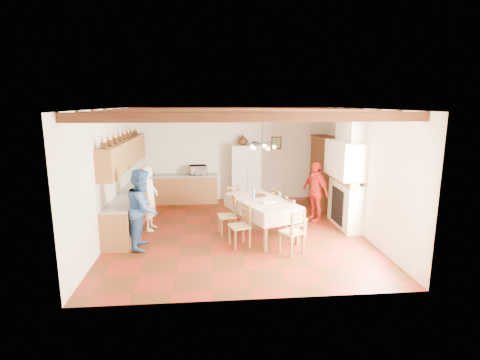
# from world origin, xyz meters

# --- Properties ---
(floor) EXTENTS (6.00, 6.50, 0.02)m
(floor) POSITION_xyz_m (0.00, 0.00, -0.01)
(floor) COLOR #51250F
(floor) RESTS_ON ground
(ceiling) EXTENTS (6.00, 6.50, 0.02)m
(ceiling) POSITION_xyz_m (0.00, 0.00, 3.01)
(ceiling) COLOR white
(ceiling) RESTS_ON ground
(wall_back) EXTENTS (6.00, 0.02, 3.00)m
(wall_back) POSITION_xyz_m (0.00, 3.26, 1.50)
(wall_back) COLOR beige
(wall_back) RESTS_ON ground
(wall_front) EXTENTS (6.00, 0.02, 3.00)m
(wall_front) POSITION_xyz_m (0.00, -3.26, 1.50)
(wall_front) COLOR beige
(wall_front) RESTS_ON ground
(wall_left) EXTENTS (0.02, 6.50, 3.00)m
(wall_left) POSITION_xyz_m (-3.01, 0.00, 1.50)
(wall_left) COLOR beige
(wall_left) RESTS_ON ground
(wall_right) EXTENTS (0.02, 6.50, 3.00)m
(wall_right) POSITION_xyz_m (3.01, 0.00, 1.50)
(wall_right) COLOR beige
(wall_right) RESTS_ON ground
(ceiling_beams) EXTENTS (6.00, 6.30, 0.16)m
(ceiling_beams) POSITION_xyz_m (0.00, 0.00, 2.91)
(ceiling_beams) COLOR #34140C
(ceiling_beams) RESTS_ON ground
(lower_cabinets_left) EXTENTS (0.60, 4.30, 0.86)m
(lower_cabinets_left) POSITION_xyz_m (-2.70, 1.05, 0.43)
(lower_cabinets_left) COLOR brown
(lower_cabinets_left) RESTS_ON ground
(lower_cabinets_back) EXTENTS (2.30, 0.60, 0.86)m
(lower_cabinets_back) POSITION_xyz_m (-1.55, 2.95, 0.43)
(lower_cabinets_back) COLOR brown
(lower_cabinets_back) RESTS_ON ground
(countertop_left) EXTENTS (0.62, 4.30, 0.04)m
(countertop_left) POSITION_xyz_m (-2.70, 1.05, 0.88)
(countertop_left) COLOR gray
(countertop_left) RESTS_ON lower_cabinets_left
(countertop_back) EXTENTS (2.34, 0.62, 0.04)m
(countertop_back) POSITION_xyz_m (-1.55, 2.95, 0.88)
(countertop_back) COLOR gray
(countertop_back) RESTS_ON lower_cabinets_back
(backsplash_left) EXTENTS (0.03, 4.30, 0.60)m
(backsplash_left) POSITION_xyz_m (-2.98, 1.05, 1.20)
(backsplash_left) COLOR beige
(backsplash_left) RESTS_ON ground
(backsplash_back) EXTENTS (2.30, 0.03, 0.60)m
(backsplash_back) POSITION_xyz_m (-1.55, 3.23, 1.20)
(backsplash_back) COLOR beige
(backsplash_back) RESTS_ON ground
(upper_cabinets) EXTENTS (0.35, 4.20, 0.70)m
(upper_cabinets) POSITION_xyz_m (-2.83, 1.05, 1.85)
(upper_cabinets) COLOR brown
(upper_cabinets) RESTS_ON ground
(fireplace) EXTENTS (0.56, 1.60, 2.80)m
(fireplace) POSITION_xyz_m (2.72, 0.20, 1.40)
(fireplace) COLOR beige
(fireplace) RESTS_ON ground
(wall_picture) EXTENTS (0.34, 0.03, 0.42)m
(wall_picture) POSITION_xyz_m (1.55, 3.23, 1.85)
(wall_picture) COLOR black
(wall_picture) RESTS_ON ground
(refrigerator) EXTENTS (0.98, 0.84, 1.83)m
(refrigerator) POSITION_xyz_m (0.55, 3.02, 0.91)
(refrigerator) COLOR silver
(refrigerator) RESTS_ON floor
(hutch) EXTENTS (0.55, 1.21, 2.17)m
(hutch) POSITION_xyz_m (2.75, 2.11, 1.08)
(hutch) COLOR #3D200E
(hutch) RESTS_ON floor
(dining_table) EXTENTS (1.70, 2.26, 0.88)m
(dining_table) POSITION_xyz_m (0.57, -0.27, 0.80)
(dining_table) COLOR beige
(dining_table) RESTS_ON floor
(chandelier) EXTENTS (0.47, 0.47, 0.03)m
(chandelier) POSITION_xyz_m (0.57, -0.27, 2.25)
(chandelier) COLOR black
(chandelier) RESTS_ON ground
(chair_left_near) EXTENTS (0.51, 0.52, 0.96)m
(chair_left_near) POSITION_xyz_m (-0.02, -0.92, 0.48)
(chair_left_near) COLOR brown
(chair_left_near) RESTS_ON floor
(chair_left_far) EXTENTS (0.45, 0.47, 0.96)m
(chair_left_far) POSITION_xyz_m (-0.25, -0.12, 0.48)
(chair_left_far) COLOR brown
(chair_left_far) RESTS_ON floor
(chair_right_near) EXTENTS (0.50, 0.52, 0.96)m
(chair_right_near) POSITION_xyz_m (1.36, -0.43, 0.48)
(chair_right_near) COLOR brown
(chair_right_near) RESTS_ON floor
(chair_right_far) EXTENTS (0.50, 0.52, 0.96)m
(chair_right_far) POSITION_xyz_m (1.20, 0.45, 0.48)
(chair_right_far) COLOR brown
(chair_right_far) RESTS_ON floor
(chair_end_near) EXTENTS (0.57, 0.56, 0.96)m
(chair_end_near) POSITION_xyz_m (1.05, -1.39, 0.48)
(chair_end_near) COLOR brown
(chair_end_near) RESTS_ON floor
(chair_end_far) EXTENTS (0.56, 0.56, 0.96)m
(chair_end_far) POSITION_xyz_m (0.06, 0.90, 0.48)
(chair_end_far) COLOR brown
(chair_end_far) RESTS_ON floor
(person_man) EXTENTS (0.44, 0.63, 1.62)m
(person_man) POSITION_xyz_m (-2.14, 0.38, 0.81)
(person_man) COLOR silver
(person_man) RESTS_ON floor
(person_woman_blue) EXTENTS (0.70, 0.88, 1.76)m
(person_woman_blue) POSITION_xyz_m (-2.13, -0.78, 0.88)
(person_woman_blue) COLOR #2D5593
(person_woman_blue) RESTS_ON floor
(person_woman_red) EXTENTS (0.76, 1.03, 1.62)m
(person_woman_red) POSITION_xyz_m (2.15, 0.70, 0.81)
(person_woman_red) COLOR red
(person_woman_red) RESTS_ON floor
(microwave) EXTENTS (0.57, 0.43, 0.29)m
(microwave) POSITION_xyz_m (-1.00, 2.95, 1.05)
(microwave) COLOR silver
(microwave) RESTS_ON countertop_back
(fridge_vase) EXTENTS (0.40, 0.40, 0.33)m
(fridge_vase) POSITION_xyz_m (0.43, 3.02, 1.99)
(fridge_vase) COLOR #3D200E
(fridge_vase) RESTS_ON refrigerator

